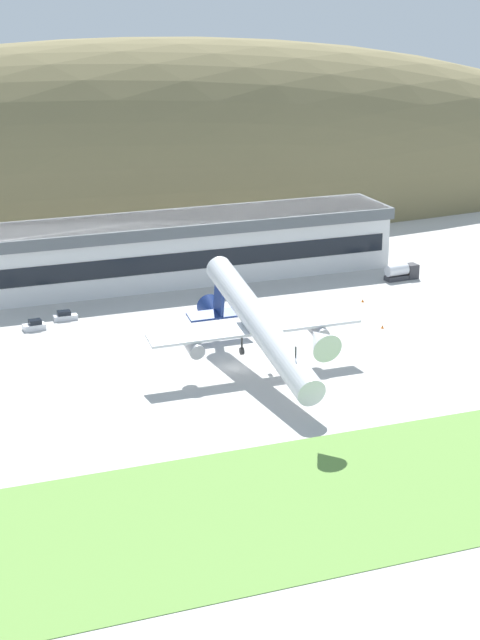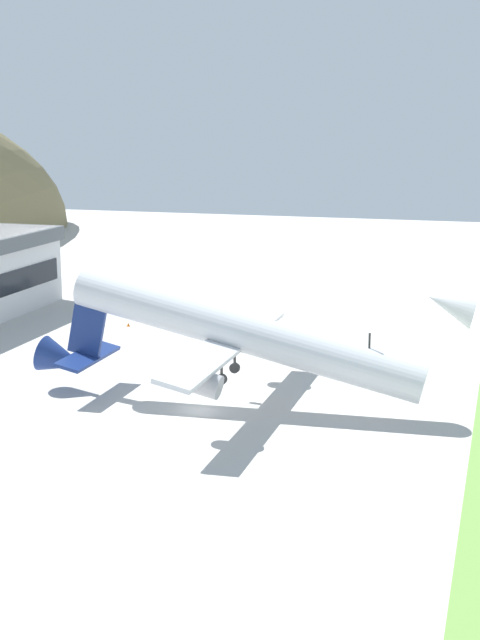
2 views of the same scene
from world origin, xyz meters
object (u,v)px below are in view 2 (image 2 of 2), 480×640
at_px(cargo_airplane, 236,335).
at_px(traffic_cone_1, 128,324).
at_px(fuel_truck, 104,295).
at_px(traffic_cone_0, 214,337).

relative_size(cargo_airplane, traffic_cone_1, 79.72).
height_order(cargo_airplane, traffic_cone_1, cargo_airplane).
distance_m(cargo_airplane, traffic_cone_1, 40.29).
relative_size(fuel_truck, traffic_cone_0, 11.71).
bearing_deg(traffic_cone_1, traffic_cone_0, -104.21).
relative_size(cargo_airplane, fuel_truck, 6.81).
bearing_deg(cargo_airplane, traffic_cone_0, 23.07).
distance_m(traffic_cone_0, traffic_cone_1, 14.51).
xyz_separation_m(cargo_airplane, traffic_cone_1, (30.37, 25.49, -7.21)).
bearing_deg(fuel_truck, traffic_cone_0, -125.01).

